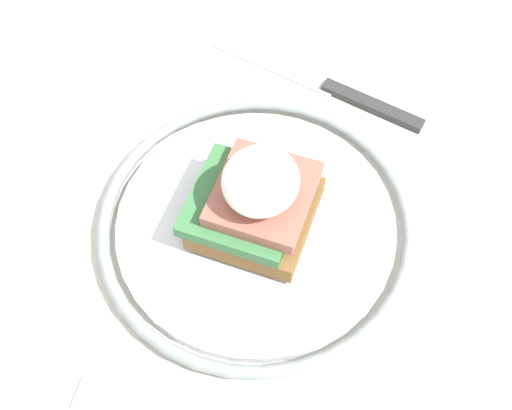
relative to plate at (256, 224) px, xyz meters
name	(u,v)px	position (x,y,z in m)	size (l,w,h in m)	color
dining_table	(240,303)	(-0.02, 0.01, -0.11)	(1.14, 0.78, 0.73)	beige
plate	(256,224)	(0.00, 0.00, 0.00)	(0.24, 0.24, 0.02)	silver
sandwich	(258,199)	(0.00, 0.00, 0.04)	(0.08, 0.08, 0.08)	brown
knife	(332,88)	(0.16, -0.02, -0.01)	(0.05, 0.20, 0.01)	#2D2D2D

